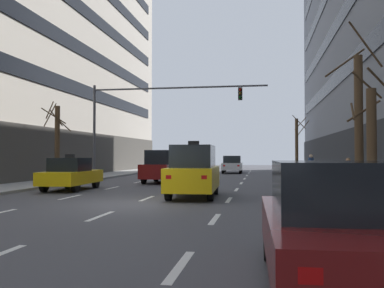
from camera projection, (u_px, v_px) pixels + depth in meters
name	position (u px, v px, depth m)	size (l,w,h in m)	color
ground_plane	(132.00, 204.00, 15.16)	(120.00, 120.00, 0.00)	#424247
sidewalk_right	(376.00, 207.00, 13.78)	(3.31, 80.00, 0.14)	gray
lane_stripe_l1_s4	(70.00, 197.00, 17.69)	(0.16, 2.00, 0.01)	silver
lane_stripe_l1_s5	(112.00, 188.00, 22.62)	(0.16, 2.00, 0.01)	silver
lane_stripe_l1_s6	(139.00, 182.00, 27.55)	(0.16, 2.00, 0.01)	silver
lane_stripe_l1_s7	(158.00, 178.00, 32.48)	(0.16, 2.00, 0.01)	silver
lane_stripe_l1_s8	(171.00, 175.00, 37.41)	(0.16, 2.00, 0.01)	silver
lane_stripe_l1_s9	(182.00, 173.00, 42.34)	(0.16, 2.00, 0.01)	silver
lane_stripe_l1_s10	(190.00, 171.00, 47.27)	(0.16, 2.00, 0.01)	silver
lane_stripe_l2_s3	(100.00, 216.00, 12.21)	(0.16, 2.00, 0.01)	silver
lane_stripe_l2_s4	(147.00, 198.00, 17.13)	(0.16, 2.00, 0.01)	silver
lane_stripe_l2_s5	(173.00, 189.00, 22.06)	(0.16, 2.00, 0.01)	silver
lane_stripe_l2_s6	(189.00, 183.00, 26.99)	(0.16, 2.00, 0.01)	silver
lane_stripe_l2_s7	(200.00, 178.00, 31.92)	(0.16, 2.00, 0.01)	silver
lane_stripe_l2_s8	(209.00, 175.00, 36.85)	(0.16, 2.00, 0.01)	silver
lane_stripe_l2_s9	(215.00, 173.00, 41.78)	(0.16, 2.00, 0.01)	silver
lane_stripe_l2_s10	(220.00, 171.00, 46.71)	(0.16, 2.00, 0.01)	silver
lane_stripe_l3_s2	(180.00, 266.00, 6.72)	(0.16, 2.00, 0.01)	silver
lane_stripe_l3_s3	(215.00, 219.00, 11.65)	(0.16, 2.00, 0.01)	silver
lane_stripe_l3_s4	(229.00, 200.00, 16.58)	(0.16, 2.00, 0.01)	silver
lane_stripe_l3_s5	(236.00, 190.00, 21.51)	(0.16, 2.00, 0.01)	silver
lane_stripe_l3_s6	(241.00, 183.00, 26.44)	(0.16, 2.00, 0.01)	silver
lane_stripe_l3_s7	(245.00, 179.00, 31.37)	(0.16, 2.00, 0.01)	silver
lane_stripe_l3_s8	(247.00, 175.00, 36.30)	(0.16, 2.00, 0.01)	silver
lane_stripe_l3_s9	(249.00, 173.00, 41.23)	(0.16, 2.00, 0.01)	silver
lane_stripe_l3_s10	(250.00, 171.00, 46.15)	(0.16, 2.00, 0.01)	silver
car_driving_0	(168.00, 162.00, 43.84)	(1.97, 4.53, 2.18)	black
car_driving_1	(162.00, 167.00, 26.97)	(1.97, 4.38, 2.09)	black
taxi_driving_2	(194.00, 171.00, 17.67)	(2.08, 4.61, 2.38)	black
car_driving_3	(232.00, 165.00, 41.09)	(2.03, 4.60, 1.71)	black
taxi_driving_4	(71.00, 174.00, 21.31)	(2.01, 4.45, 1.82)	black
car_parked_0	(339.00, 226.00, 5.55)	(2.01, 4.59, 1.70)	black
traffic_signal_0	(148.00, 109.00, 29.13)	(12.26, 0.35, 6.61)	#4C4C51
street_tree_0	(57.00, 141.00, 26.25)	(1.59, 1.60, 5.10)	#4C3823
street_tree_1	(297.00, 144.00, 41.30)	(1.67, 2.06, 5.52)	#4C3823
street_tree_2	(359.00, 125.00, 14.76)	(1.81, 1.82, 6.22)	#4C3823
street_tree_3	(372.00, 145.00, 13.03)	(1.68, 1.69, 4.22)	#4C3823
pedestrian_0	(348.00, 174.00, 17.02)	(0.29, 0.51, 1.53)	#383D59
pedestrian_1	(311.00, 165.00, 27.19)	(0.37, 0.44, 1.69)	black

